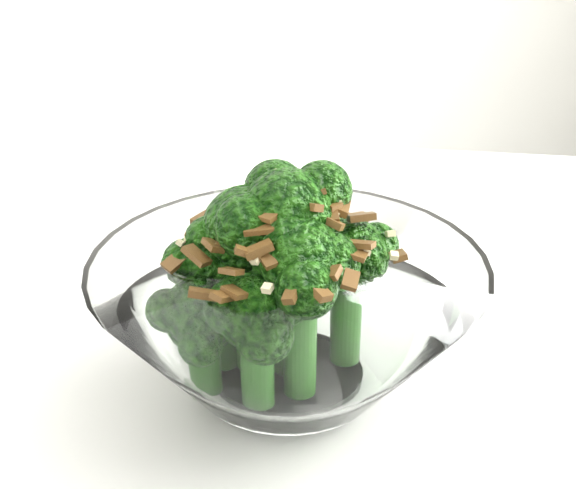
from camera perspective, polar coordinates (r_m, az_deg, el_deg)
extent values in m
cylinder|color=white|center=(0.47, 0.00, -9.58)|extent=(0.09, 0.09, 0.01)
cylinder|color=#255D18|center=(0.45, -2.76, -4.64)|extent=(0.02, 0.02, 0.07)
sphere|color=#225E11|center=(0.43, -2.90, 1.02)|extent=(0.05, 0.05, 0.05)
cylinder|color=#255D18|center=(0.44, -5.94, -8.36)|extent=(0.02, 0.02, 0.04)
sphere|color=#225E11|center=(0.42, -6.13, -5.02)|extent=(0.04, 0.04, 0.04)
cylinder|color=#255D18|center=(0.46, -4.68, -5.62)|extent=(0.02, 0.02, 0.05)
sphere|color=#225E11|center=(0.44, -4.87, -1.37)|extent=(0.05, 0.05, 0.05)
cylinder|color=#255D18|center=(0.45, 0.00, -4.39)|extent=(0.02, 0.02, 0.08)
sphere|color=#225E11|center=(0.42, 0.00, 2.04)|extent=(0.05, 0.05, 0.05)
cylinder|color=#255D18|center=(0.43, 0.87, -6.78)|extent=(0.02, 0.02, 0.07)
sphere|color=#225E11|center=(0.40, 0.92, -1.22)|extent=(0.05, 0.05, 0.05)
cylinder|color=#255D18|center=(0.46, 4.17, -5.22)|extent=(0.02, 0.02, 0.06)
sphere|color=#225E11|center=(0.44, 4.34, -0.86)|extent=(0.04, 0.04, 0.04)
cylinder|color=#255D18|center=(0.49, 4.11, -4.08)|extent=(0.02, 0.02, 0.04)
sphere|color=#225E11|center=(0.48, 4.23, -0.91)|extent=(0.04, 0.04, 0.04)
cylinder|color=#255D18|center=(0.49, -0.80, -3.75)|extent=(0.02, 0.02, 0.04)
sphere|color=#225E11|center=(0.48, -0.82, -0.48)|extent=(0.04, 0.04, 0.04)
cylinder|color=#255D18|center=(0.43, -2.20, -8.83)|extent=(0.02, 0.02, 0.05)
sphere|color=#225E11|center=(0.41, -2.28, -4.80)|extent=(0.04, 0.04, 0.04)
cube|color=brown|center=(0.42, -2.41, 3.76)|extent=(0.01, 0.01, 0.00)
cube|color=brown|center=(0.41, 3.19, 1.55)|extent=(0.01, 0.01, 0.01)
cube|color=brown|center=(0.48, 0.77, 2.54)|extent=(0.01, 0.01, 0.01)
cube|color=brown|center=(0.40, 1.75, 2.70)|extent=(0.01, 0.01, 0.01)
cube|color=brown|center=(0.46, 1.67, 3.51)|extent=(0.01, 0.01, 0.01)
cube|color=brown|center=(0.46, -1.50, 3.12)|extent=(0.02, 0.01, 0.01)
cube|color=brown|center=(0.39, -3.85, -3.40)|extent=(0.01, 0.01, 0.01)
cube|color=brown|center=(0.44, 1.71, 3.67)|extent=(0.01, 0.02, 0.01)
cube|color=brown|center=(0.43, 0.09, 4.24)|extent=(0.01, 0.01, 0.01)
cube|color=brown|center=(0.42, 3.86, 2.67)|extent=(0.01, 0.02, 0.01)
cube|color=brown|center=(0.45, -6.06, 1.88)|extent=(0.02, 0.01, 0.01)
cube|color=brown|center=(0.41, -6.53, -0.79)|extent=(0.02, 0.02, 0.01)
cube|color=brown|center=(0.38, 0.32, -3.32)|extent=(0.01, 0.02, 0.01)
cube|color=brown|center=(0.39, -1.40, -0.33)|extent=(0.02, 0.01, 0.00)
cube|color=brown|center=(0.47, 1.83, 3.53)|extent=(0.01, 0.02, 0.01)
cube|color=brown|center=(0.41, -2.53, 2.60)|extent=(0.02, 0.01, 0.01)
cube|color=brown|center=(0.44, -5.23, 1.59)|extent=(0.01, 0.01, 0.01)
cube|color=brown|center=(0.39, 4.46, -2.54)|extent=(0.01, 0.01, 0.01)
cube|color=brown|center=(0.41, 5.12, 0.00)|extent=(0.02, 0.02, 0.01)
cube|color=brown|center=(0.48, 1.10, 2.69)|extent=(0.02, 0.01, 0.01)
cube|color=brown|center=(0.39, -2.11, -0.36)|extent=(0.01, 0.01, 0.01)
cube|color=brown|center=(0.39, -6.05, -3.51)|extent=(0.02, 0.01, 0.01)
cube|color=brown|center=(0.39, -1.52, -0.99)|extent=(0.01, 0.01, 0.01)
cube|color=brown|center=(0.45, 3.10, 3.47)|extent=(0.01, 0.02, 0.01)
cube|color=brown|center=(0.43, 7.82, -0.82)|extent=(0.01, 0.01, 0.01)
cube|color=brown|center=(0.43, 2.78, 3.14)|extent=(0.01, 0.02, 0.01)
cube|color=brown|center=(0.43, -8.10, -1.25)|extent=(0.01, 0.01, 0.01)
cube|color=brown|center=(0.41, -5.34, -0.07)|extent=(0.01, 0.01, 0.01)
cube|color=brown|center=(0.41, 1.68, 3.58)|extent=(0.02, 0.01, 0.01)
cube|color=brown|center=(0.38, -4.66, -3.69)|extent=(0.01, 0.01, 0.01)
cube|color=brown|center=(0.47, -1.77, 3.09)|extent=(0.01, 0.01, 0.01)
cube|color=brown|center=(0.43, -6.34, 0.43)|extent=(0.02, 0.01, 0.01)
cube|color=brown|center=(0.40, -0.78, 2.41)|extent=(0.02, 0.01, 0.01)
cube|color=brown|center=(0.39, 1.46, 0.33)|extent=(0.01, 0.01, 0.01)
cube|color=brown|center=(0.43, 5.25, 1.94)|extent=(0.02, 0.01, 0.01)
cube|color=brown|center=(0.40, -2.04, 1.13)|extent=(0.02, 0.01, 0.01)
cube|color=brown|center=(0.38, 2.25, -3.36)|extent=(0.01, 0.01, 0.01)
cube|color=brown|center=(0.40, -1.19, 2.23)|extent=(0.02, 0.02, 0.01)
cube|color=brown|center=(0.41, 3.14, 2.25)|extent=(0.01, 0.01, 0.01)
cube|color=brown|center=(0.41, -2.42, 2.66)|extent=(0.02, 0.01, 0.01)
cube|color=brown|center=(0.40, 5.06, -0.72)|extent=(0.01, 0.01, 0.01)
cube|color=brown|center=(0.47, 4.04, 2.12)|extent=(0.01, 0.01, 0.01)
cube|color=brown|center=(0.40, -0.49, 1.80)|extent=(0.01, 0.01, 0.01)
cube|color=brown|center=(0.41, -5.32, 0.00)|extent=(0.01, 0.01, 0.01)
cube|color=brown|center=(0.39, -4.06, -1.91)|extent=(0.01, 0.01, 0.01)
cube|color=brown|center=(0.46, 4.82, 1.87)|extent=(0.01, 0.01, 0.00)
cube|color=brown|center=(0.39, 2.76, -2.10)|extent=(0.02, 0.02, 0.01)
cube|color=brown|center=(0.44, -1.02, 4.37)|extent=(0.01, 0.01, 0.01)
cube|color=brown|center=(0.41, 2.94, 2.84)|extent=(0.01, 0.01, 0.00)
cube|color=brown|center=(0.45, -5.45, 1.65)|extent=(0.01, 0.02, 0.01)
cube|color=brown|center=(0.39, -2.89, -0.59)|extent=(0.01, 0.01, 0.01)
cube|color=beige|center=(0.43, 3.18, 3.47)|extent=(0.01, 0.01, 0.01)
cube|color=beige|center=(0.44, -3.86, 2.94)|extent=(0.00, 0.00, 0.00)
cube|color=beige|center=(0.42, -2.62, 3.84)|extent=(0.00, 0.00, 0.00)
cube|color=beige|center=(0.43, 3.73, 3.04)|extent=(0.00, 0.00, 0.00)
cube|color=beige|center=(0.43, -4.47, 2.05)|extent=(0.01, 0.01, 0.00)
cube|color=beige|center=(0.40, -2.08, 1.47)|extent=(0.01, 0.01, 0.00)
cube|color=beige|center=(0.39, -2.34, -1.13)|extent=(0.01, 0.01, 0.01)
cube|color=beige|center=(0.43, -7.16, 0.33)|extent=(0.00, 0.00, 0.00)
cube|color=beige|center=(0.41, 3.47, 2.25)|extent=(0.01, 0.01, 0.00)
cube|color=beige|center=(0.42, -0.94, 5.08)|extent=(0.00, 0.00, 0.00)
cube|color=beige|center=(0.43, 0.72, 4.41)|extent=(0.00, 0.00, 0.00)
cube|color=beige|center=(0.43, -7.69, 0.13)|extent=(0.01, 0.00, 0.00)
cube|color=beige|center=(0.41, 5.59, -0.56)|extent=(0.01, 0.01, 0.00)
cube|color=beige|center=(0.40, -2.31, 1.85)|extent=(0.00, 0.00, 0.00)
cube|color=beige|center=(0.43, 3.02, 3.52)|extent=(0.01, 0.01, 0.00)
cube|color=beige|center=(0.42, 7.55, -0.79)|extent=(0.01, 0.01, 0.00)
cube|color=beige|center=(0.44, 7.30, 0.77)|extent=(0.01, 0.01, 0.01)
cube|color=beige|center=(0.47, -3.01, 2.63)|extent=(0.01, 0.01, 0.00)
cube|color=beige|center=(0.41, -2.11, 2.83)|extent=(0.01, 0.01, 0.00)
cube|color=beige|center=(0.38, -1.48, -3.13)|extent=(0.01, 0.01, 0.00)
cube|color=beige|center=(0.47, 1.17, 3.35)|extent=(0.01, 0.01, 0.01)
cube|color=beige|center=(0.42, 3.51, 3.03)|extent=(0.01, 0.01, 0.01)
cube|color=beige|center=(0.39, 1.29, 0.60)|extent=(0.01, 0.01, 0.01)
cube|color=beige|center=(0.43, 1.92, 3.86)|extent=(0.01, 0.00, 0.00)
cube|color=beige|center=(0.45, 6.70, 0.96)|extent=(0.01, 0.00, 0.00)
cube|color=beige|center=(0.43, -0.29, 4.62)|extent=(0.01, 0.01, 0.01)
cube|color=beige|center=(0.40, -2.99, 0.87)|extent=(0.00, 0.00, 0.00)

